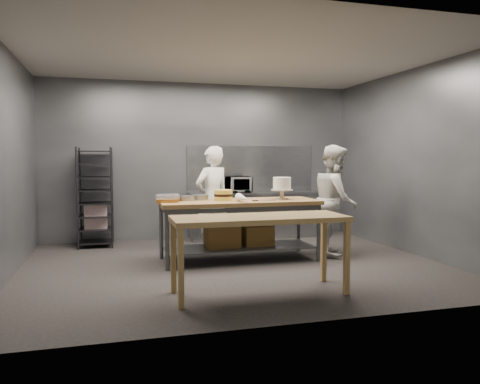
% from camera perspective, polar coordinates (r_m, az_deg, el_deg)
% --- Properties ---
extents(ground, '(6.00, 6.00, 0.00)m').
position_cam_1_polar(ground, '(6.91, -0.64, -8.89)').
color(ground, black).
rests_on(ground, ground).
extents(back_wall, '(6.00, 0.04, 3.00)m').
position_cam_1_polar(back_wall, '(9.17, -4.66, 3.77)').
color(back_wall, '#4C4F54').
rests_on(back_wall, ground).
extents(work_table, '(2.40, 0.90, 0.92)m').
position_cam_1_polar(work_table, '(7.15, -0.21, -3.78)').
color(work_table, olive).
rests_on(work_table, ground).
extents(near_counter, '(2.00, 0.70, 0.90)m').
position_cam_1_polar(near_counter, '(5.36, 2.40, -3.86)').
color(near_counter, '#A48244').
rests_on(near_counter, ground).
extents(back_counter, '(2.60, 0.60, 0.90)m').
position_cam_1_polar(back_counter, '(9.17, 1.91, -2.78)').
color(back_counter, slate).
rests_on(back_counter, ground).
extents(splashback_panel, '(2.60, 0.02, 0.90)m').
position_cam_1_polar(splashback_panel, '(9.39, 1.38, 2.88)').
color(splashback_panel, slate).
rests_on(splashback_panel, back_counter).
extents(speed_rack, '(0.62, 0.67, 1.75)m').
position_cam_1_polar(speed_rack, '(8.64, -17.21, -0.70)').
color(speed_rack, black).
rests_on(speed_rack, ground).
extents(chef_behind, '(0.76, 0.65, 1.76)m').
position_cam_1_polar(chef_behind, '(7.83, -3.40, -0.83)').
color(chef_behind, white).
rests_on(chef_behind, ground).
extents(chef_right, '(0.96, 1.06, 1.77)m').
position_cam_1_polar(chef_right, '(7.71, 11.52, -0.95)').
color(chef_right, silver).
rests_on(chef_right, ground).
extents(microwave, '(0.54, 0.37, 0.30)m').
position_cam_1_polar(microwave, '(9.01, -0.44, 0.91)').
color(microwave, black).
rests_on(microwave, back_counter).
extents(frosted_cake_stand, '(0.34, 0.34, 0.34)m').
position_cam_1_polar(frosted_cake_stand, '(7.26, 5.14, 0.86)').
color(frosted_cake_stand, '#B9AE94').
rests_on(frosted_cake_stand, work_table).
extents(layer_cake, '(0.28, 0.28, 0.16)m').
position_cam_1_polar(layer_cake, '(7.09, -2.06, -0.38)').
color(layer_cake, gold).
rests_on(layer_cake, work_table).
extents(cake_pans, '(0.70, 0.33, 0.07)m').
position_cam_1_polar(cake_pans, '(7.14, -6.63, -0.71)').
color(cake_pans, gray).
rests_on(cake_pans, work_table).
extents(piping_bag, '(0.15, 0.39, 0.12)m').
position_cam_1_polar(piping_bag, '(6.78, 0.37, -0.75)').
color(piping_bag, white).
rests_on(piping_bag, work_table).
extents(offset_spatula, '(0.36, 0.02, 0.02)m').
position_cam_1_polar(offset_spatula, '(6.99, 2.57, -1.06)').
color(offset_spatula, slate).
rests_on(offset_spatula, work_table).
extents(pastry_clamshells, '(0.35, 0.33, 0.11)m').
position_cam_1_polar(pastry_clamshells, '(6.90, -8.81, -0.75)').
color(pastry_clamshells, '#A66721').
rests_on(pastry_clamshells, work_table).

